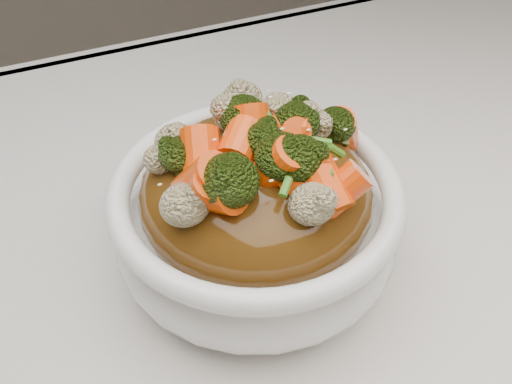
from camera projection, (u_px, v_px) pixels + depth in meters
name	position (u px, v px, depth m)	size (l,w,h in m)	color
tablecloth	(253.00, 308.00, 0.47)	(1.20, 0.80, 0.04)	silver
bowl	(256.00, 223.00, 0.45)	(0.21, 0.21, 0.08)	white
sauce_base	(256.00, 195.00, 0.43)	(0.17, 0.17, 0.09)	#4F2E0D
carrots	(256.00, 127.00, 0.39)	(0.17, 0.17, 0.05)	#EF4707
broccoli	(256.00, 128.00, 0.39)	(0.17, 0.17, 0.04)	black
cauliflower	(256.00, 130.00, 0.39)	(0.17, 0.17, 0.04)	#C1B384
scallions	(256.00, 125.00, 0.39)	(0.13, 0.13, 0.02)	#36731A
sesame_seeds	(256.00, 125.00, 0.39)	(0.15, 0.15, 0.01)	beige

